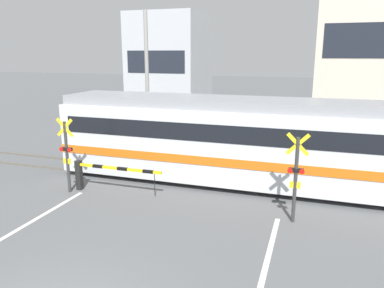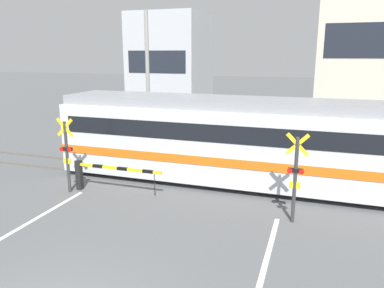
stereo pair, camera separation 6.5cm
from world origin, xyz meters
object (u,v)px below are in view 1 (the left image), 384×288
object	(u,v)px
commuter_train	(317,145)
crossing_barrier_near	(98,172)
pedestrian	(248,131)
crossing_signal_left	(67,152)
crossing_barrier_far	(279,148)
crossing_signal_right	(296,174)

from	to	relation	value
commuter_train	crossing_barrier_near	world-z (taller)	commuter_train
crossing_barrier_near	pedestrian	size ratio (longest dim) A/B	2.03
pedestrian	crossing_signal_left	bearing A→B (deg)	-120.57
commuter_train	crossing_barrier_near	bearing A→B (deg)	-161.50
crossing_barrier_far	pedestrian	xyz separation A→B (m)	(-1.91, 2.53, 0.22)
crossing_signal_left	crossing_barrier_near	bearing A→B (deg)	18.84
crossing_signal_left	pedestrian	world-z (taller)	crossing_signal_left
crossing_signal_left	pedestrian	bearing A→B (deg)	59.43
commuter_train	crossing_barrier_far	size ratio (longest dim) A/B	5.78
commuter_train	pedestrian	bearing A→B (deg)	121.29
commuter_train	crossing_barrier_near	size ratio (longest dim) A/B	5.78
commuter_train	crossing_signal_left	bearing A→B (deg)	-161.46
pedestrian	crossing_signal_right	bearing A→B (deg)	-71.13
crossing_barrier_far	pedestrian	distance (m)	3.18
crossing_signal_right	crossing_signal_left	bearing A→B (deg)	180.00
pedestrian	crossing_barrier_far	bearing A→B (deg)	-52.92
commuter_train	crossing_signal_right	world-z (taller)	commuter_train
commuter_train	crossing_signal_left	size ratio (longest dim) A/B	7.21
crossing_signal_right	pedestrian	distance (m)	9.09
crossing_barrier_far	crossing_signal_right	bearing A→B (deg)	-80.40
commuter_train	crossing_barrier_near	distance (m)	8.00
commuter_train	crossing_barrier_near	xyz separation A→B (m)	(-7.53, -2.52, -1.03)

